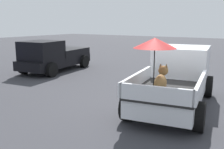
% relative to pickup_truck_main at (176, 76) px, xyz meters
% --- Properties ---
extents(ground_plane, '(80.00, 80.00, 0.00)m').
position_rel_pickup_truck_main_xyz_m(ground_plane, '(-0.41, -0.08, -0.97)').
color(ground_plane, '#38383D').
extents(pickup_truck_main, '(5.29, 2.91, 2.39)m').
position_rel_pickup_truck_main_xyz_m(pickup_truck_main, '(0.00, 0.00, 0.00)').
color(pickup_truck_main, black).
rests_on(pickup_truck_main, ground).
extents(pickup_truck_far, '(4.99, 2.66, 1.80)m').
position_rel_pickup_truck_main_xyz_m(pickup_truck_far, '(2.02, 8.00, -0.09)').
color(pickup_truck_far, black).
rests_on(pickup_truck_far, ground).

